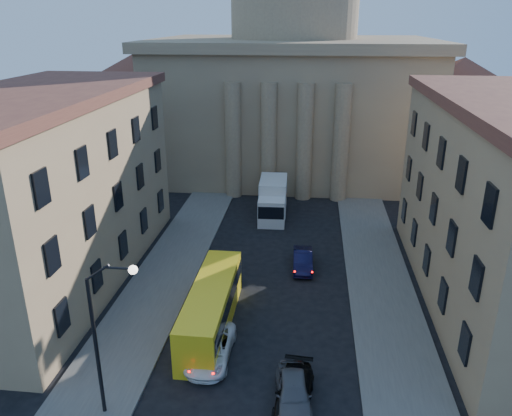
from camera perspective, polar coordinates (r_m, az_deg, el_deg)
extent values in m
cube|color=#55534E|center=(37.17, -12.40, -11.07)|extent=(5.00, 60.00, 0.15)
cube|color=#55534E|center=(35.90, 14.98, -12.58)|extent=(5.00, 60.00, 0.15)
cube|color=#856C52|center=(68.68, 4.14, 11.26)|extent=(34.00, 26.00, 16.00)
cube|color=#856C52|center=(67.78, 4.34, 18.27)|extent=(35.50, 27.50, 1.20)
cylinder|color=#856C52|center=(67.72, 4.42, 21.32)|extent=(16.00, 16.00, 8.00)
cube|color=#856C52|center=(71.20, -13.34, 9.05)|extent=(13.00, 13.00, 11.00)
cone|color=brown|center=(70.11, -13.86, 15.05)|extent=(26.02, 26.02, 4.00)
cube|color=#856C52|center=(69.57, 21.73, 7.87)|extent=(13.00, 13.00, 11.00)
cone|color=brown|center=(68.46, 22.58, 13.97)|extent=(26.02, 26.02, 4.00)
cylinder|color=#856C52|center=(56.66, -2.63, 7.67)|extent=(1.80, 1.80, 13.00)
cylinder|color=#856C52|center=(56.18, 1.44, 7.57)|extent=(1.80, 1.80, 13.00)
cylinder|color=#856C52|center=(55.99, 5.56, 7.43)|extent=(1.80, 1.80, 13.00)
cylinder|color=#856C52|center=(56.08, 9.68, 7.26)|extent=(1.80, 1.80, 13.00)
cube|color=tan|center=(40.96, -22.75, 1.53)|extent=(11.00, 26.00, 14.00)
cube|color=brown|center=(39.35, -24.25, 11.59)|extent=(11.60, 26.60, 0.80)
cylinder|color=black|center=(27.02, -17.77, -15.14)|extent=(0.20, 0.20, 8.00)
cylinder|color=black|center=(24.57, -17.70, -7.05)|extent=(1.30, 0.12, 0.96)
cylinder|color=black|center=(24.06, -15.59, -6.63)|extent=(1.30, 0.12, 0.12)
sphere|color=white|center=(23.82, -13.88, -6.88)|extent=(0.44, 0.44, 0.44)
imported|color=white|center=(31.47, -5.20, -15.69)|extent=(2.48, 5.34, 1.48)
imported|color=black|center=(28.54, 4.37, -20.30)|extent=(2.30, 4.86, 1.37)
imported|color=#505055|center=(28.41, 4.30, -20.24)|extent=(2.31, 4.79, 1.58)
imported|color=black|center=(41.55, 5.37, -5.97)|extent=(1.74, 4.52, 1.47)
cube|color=yellow|center=(33.80, -5.11, -11.22)|extent=(2.48, 10.84, 3.05)
cube|color=black|center=(33.55, -5.14, -10.51)|extent=(2.53, 10.24, 1.08)
cylinder|color=black|center=(31.45, -8.35, -16.44)|extent=(0.30, 0.99, 0.98)
cylinder|color=black|center=(31.06, -4.67, -16.80)|extent=(0.30, 0.99, 0.98)
cylinder|color=black|center=(37.82, -5.36, -9.29)|extent=(0.30, 0.99, 0.98)
cylinder|color=black|center=(37.49, -2.37, -9.50)|extent=(0.30, 0.99, 0.98)
cube|color=silver|center=(49.80, 1.80, -0.39)|extent=(2.72, 2.83, 2.75)
cube|color=black|center=(48.45, 1.72, -0.57)|extent=(2.53, 0.22, 1.26)
cube|color=silver|center=(52.48, 1.98, 1.48)|extent=(2.90, 4.90, 3.56)
cylinder|color=black|center=(49.76, 0.44, -1.46)|extent=(0.35, 1.04, 1.03)
cylinder|color=black|center=(49.66, 3.08, -1.54)|extent=(0.35, 1.04, 1.03)
cylinder|color=black|center=(54.02, 0.80, 0.38)|extent=(0.35, 1.04, 1.03)
cylinder|color=black|center=(53.93, 3.23, 0.31)|extent=(0.35, 1.04, 1.03)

